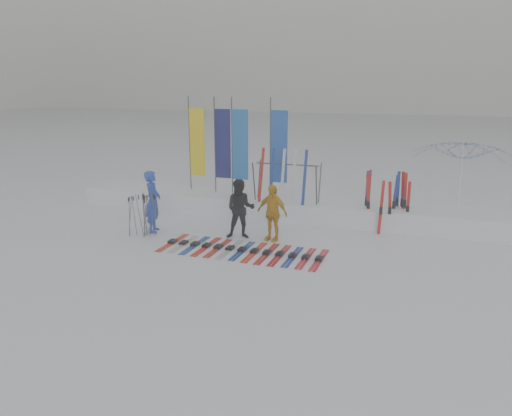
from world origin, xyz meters
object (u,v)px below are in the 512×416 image
at_px(person_blue, 153,202).
at_px(ski_row, 242,250).
at_px(person_black, 240,209).
at_px(ski_rack, 287,177).
at_px(tent_canopy, 459,184).
at_px(person_yellow, 272,213).

xyz_separation_m(person_blue, ski_row, (3.07, -0.78, -0.87)).
bearing_deg(person_blue, ski_row, -124.07).
relative_size(person_blue, person_black, 1.08).
height_order(ski_row, ski_rack, ski_rack).
bearing_deg(ski_row, person_black, 113.56).
relative_size(tent_canopy, ski_row, 0.71).
bearing_deg(ski_rack, person_black, -106.99).
distance_m(tent_canopy, ski_row, 6.84).
bearing_deg(person_yellow, person_black, -160.40).
xyz_separation_m(person_black, ski_rack, (0.68, 2.24, 0.55)).
xyz_separation_m(person_blue, person_yellow, (3.50, 0.37, -0.12)).
xyz_separation_m(person_black, person_yellow, (0.89, 0.09, -0.05)).
bearing_deg(person_yellow, ski_rack, 109.35).
height_order(person_blue, tent_canopy, tent_canopy).
bearing_deg(ski_row, tent_canopy, 38.51).
xyz_separation_m(ski_row, ski_rack, (0.22, 3.30, 1.35)).
height_order(person_yellow, ski_row, person_yellow).
xyz_separation_m(tent_canopy, ski_rack, (-5.04, -0.88, 0.04)).
distance_m(tent_canopy, ski_rack, 5.11).
distance_m(person_blue, tent_canopy, 9.01).
distance_m(person_blue, ski_row, 3.29).
bearing_deg(tent_canopy, ski_row, -141.49).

